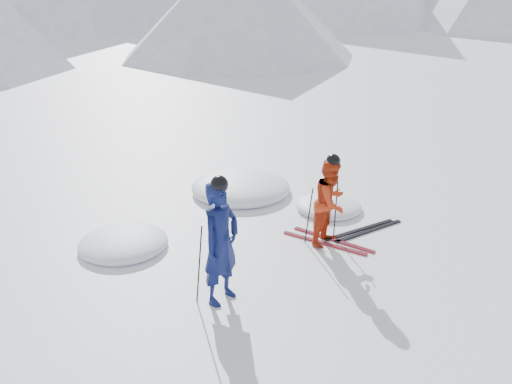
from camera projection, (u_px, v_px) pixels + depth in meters
ground at (341, 231)px, 10.61m from camera, size 160.00×160.00×0.00m
skier_blue at (221, 244)px, 8.05m from camera, size 0.81×0.65×1.94m
skier_red at (331, 202)px, 9.88m from camera, size 0.94×0.83×1.63m
pole_blue_left at (199, 265)px, 8.11m from camera, size 0.13×0.09×1.29m
pole_blue_right at (226, 252)px, 8.50m from camera, size 0.13×0.08×1.29m
pole_red_left at (309, 215)px, 10.00m from camera, size 0.11×0.09×1.09m
pole_red_right at (336, 209)px, 10.26m from camera, size 0.11×0.08×1.09m
ski_worn_left at (324, 243)px, 10.11m from camera, size 0.66×1.63×0.03m
ski_worn_right at (333, 240)px, 10.25m from camera, size 0.55×1.66×0.03m
ski_loose_a at (360, 230)px, 10.64m from camera, size 1.70×0.28×0.03m
ski_loose_b at (369, 231)px, 10.59m from camera, size 1.70×0.22×0.03m
snow_lumps at (230, 205)px, 11.81m from camera, size 5.75×3.80×0.50m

